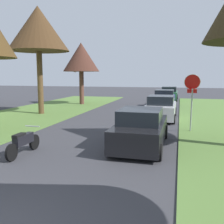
# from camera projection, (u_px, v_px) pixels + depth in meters

# --- Properties ---
(stop_sign_far) EXTENTS (0.81, 0.69, 2.91)m
(stop_sign_far) POSITION_uv_depth(u_px,v_px,m) (192.00, 90.00, 13.11)
(stop_sign_far) COLOR #9EA0A5
(stop_sign_far) RESTS_ON grass_verge_right
(street_tree_left_mid_b) EXTENTS (4.39, 4.39, 7.76)m
(street_tree_left_mid_b) POSITION_uv_depth(u_px,v_px,m) (38.00, 29.00, 18.54)
(street_tree_left_mid_b) COLOR brown
(street_tree_left_mid_b) RESTS_ON grass_verge_left
(street_tree_left_far) EXTENTS (3.56, 3.56, 5.99)m
(street_tree_left_far) POSITION_uv_depth(u_px,v_px,m) (81.00, 58.00, 25.20)
(street_tree_left_far) COLOR brown
(street_tree_left_far) RESTS_ON grass_verge_left
(parked_sedan_black) EXTENTS (1.96, 4.41, 1.57)m
(parked_sedan_black) POSITION_uv_depth(u_px,v_px,m) (141.00, 129.00, 10.51)
(parked_sedan_black) COLOR black
(parked_sedan_black) RESTS_ON ground
(parked_sedan_silver) EXTENTS (1.96, 4.41, 1.57)m
(parked_sedan_silver) POSITION_uv_depth(u_px,v_px,m) (161.00, 108.00, 17.14)
(parked_sedan_silver) COLOR #BCBCC1
(parked_sedan_silver) RESTS_ON ground
(parked_sedan_navy) EXTENTS (1.96, 4.41, 1.57)m
(parked_sedan_navy) POSITION_uv_depth(u_px,v_px,m) (164.00, 99.00, 23.92)
(parked_sedan_navy) COLOR navy
(parked_sedan_navy) RESTS_ON ground
(parked_sedan_green) EXTENTS (1.96, 4.41, 1.57)m
(parked_sedan_green) POSITION_uv_depth(u_px,v_px,m) (169.00, 94.00, 30.33)
(parked_sedan_green) COLOR #28663D
(parked_sedan_green) RESTS_ON ground
(parked_motorcycle) EXTENTS (0.60, 2.05, 0.97)m
(parked_motorcycle) POSITION_uv_depth(u_px,v_px,m) (23.00, 142.00, 9.41)
(parked_motorcycle) COLOR black
(parked_motorcycle) RESTS_ON ground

